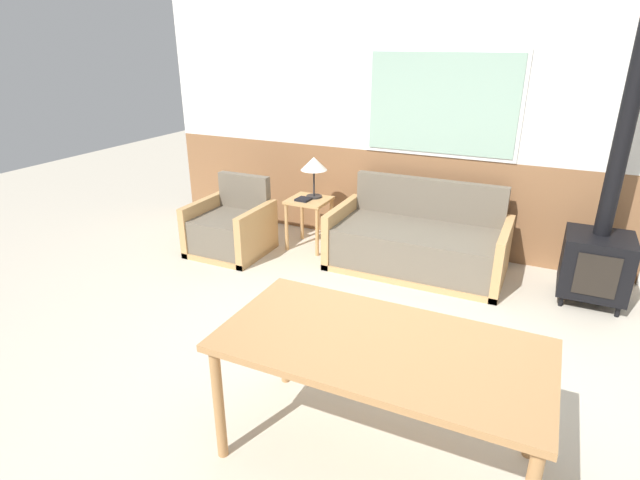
{
  "coord_description": "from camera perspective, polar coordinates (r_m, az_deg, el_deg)",
  "views": [
    {
      "loc": [
        0.9,
        -2.7,
        2.23
      ],
      "look_at": [
        -0.86,
        1.01,
        0.58
      ],
      "focal_mm": 28.0,
      "sensor_mm": 36.0,
      "label": 1
    }
  ],
  "objects": [
    {
      "name": "table_lamp",
      "position": [
        5.54,
        -0.7,
        8.54
      ],
      "size": [
        0.29,
        0.29,
        0.46
      ],
      "color": "#262628",
      "rests_on": "side_table"
    },
    {
      "name": "dining_table",
      "position": [
        2.72,
        6.92,
        -12.9
      ],
      "size": [
        1.71,
        0.87,
        0.76
      ],
      "color": "#B27F4C",
      "rests_on": "ground_plane"
    },
    {
      "name": "armchair",
      "position": [
        5.64,
        -10.15,
        1.12
      ],
      "size": [
        0.79,
        0.75,
        0.82
      ],
      "rotation": [
        0.0,
        0.0,
        0.18
      ],
      "color": "tan",
      "rests_on": "ground_plane"
    },
    {
      "name": "wall_back",
      "position": [
        5.47,
        15.78,
        12.02
      ],
      "size": [
        7.2,
        0.09,
        2.7
      ],
      "color": "#8E603D",
      "rests_on": "ground_plane"
    },
    {
      "name": "wood_stove",
      "position": [
        5.03,
        29.4,
        -0.06
      ],
      "size": [
        0.56,
        0.55,
        2.47
      ],
      "color": "black",
      "rests_on": "ground_plane"
    },
    {
      "name": "couch",
      "position": [
        5.23,
        11.03,
        -0.53
      ],
      "size": [
        1.76,
        0.88,
        0.87
      ],
      "color": "tan",
      "rests_on": "ground_plane"
    },
    {
      "name": "book_stack",
      "position": [
        5.53,
        -1.9,
        4.67
      ],
      "size": [
        0.16,
        0.16,
        0.02
      ],
      "color": "black",
      "rests_on": "side_table"
    },
    {
      "name": "side_table",
      "position": [
        5.62,
        -1.25,
        3.52
      ],
      "size": [
        0.44,
        0.44,
        0.58
      ],
      "color": "tan",
      "rests_on": "ground_plane"
    },
    {
      "name": "ground_plane",
      "position": [
        3.62,
        5.64,
        -16.29
      ],
      "size": [
        16.0,
        16.0,
        0.0
      ],
      "primitive_type": "plane",
      "color": "beige"
    }
  ]
}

